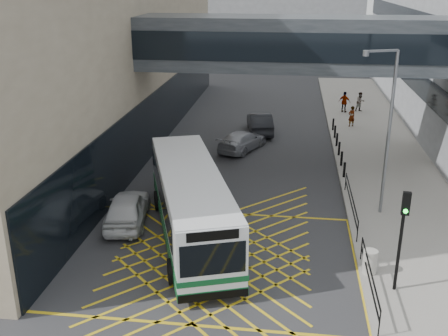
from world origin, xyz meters
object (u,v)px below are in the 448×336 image
at_px(bus, 191,202).
at_px(car_dark, 260,123).
at_px(traffic_light, 403,227).
at_px(litter_bin, 370,262).
at_px(pedestrian_a, 352,116).
at_px(pedestrian_b, 360,102).
at_px(pedestrian_c, 344,102).
at_px(car_white, 127,208).
at_px(car_silver, 242,140).
at_px(street_lamp, 386,124).

bearing_deg(bus, car_dark, 64.63).
xyz_separation_m(traffic_light, litter_bin, (-0.78, 1.17, -2.12)).
height_order(litter_bin, pedestrian_a, pedestrian_a).
relative_size(traffic_light, pedestrian_b, 2.42).
relative_size(bus, pedestrian_c, 6.48).
height_order(traffic_light, pedestrian_b, traffic_light).
bearing_deg(car_white, pedestrian_a, -132.03).
bearing_deg(litter_bin, pedestrian_a, 86.46).
xyz_separation_m(car_silver, litter_bin, (6.52, -15.27, -0.06)).
relative_size(traffic_light, street_lamp, 0.50).
bearing_deg(car_white, traffic_light, 150.09).
height_order(car_dark, car_silver, car_dark).
relative_size(pedestrian_a, pedestrian_c, 0.90).
relative_size(car_silver, street_lamp, 0.57).
bearing_deg(pedestrian_c, car_dark, 70.01).
distance_m(traffic_light, street_lamp, 7.25).
bearing_deg(car_silver, pedestrian_a, -117.92).
bearing_deg(bus, car_silver, 66.42).
relative_size(bus, street_lamp, 1.44).
distance_m(car_silver, litter_bin, 16.61).
distance_m(car_silver, pedestrian_c, 13.44).
bearing_deg(car_dark, pedestrian_b, -148.44).
height_order(bus, street_lamp, street_lamp).
relative_size(car_white, street_lamp, 0.62).
bearing_deg(litter_bin, pedestrian_b, 84.55).
xyz_separation_m(car_dark, street_lamp, (6.72, -13.85, 3.92)).
height_order(car_dark, pedestrian_c, pedestrian_c).
xyz_separation_m(car_white, pedestrian_a, (12.20, 18.40, 0.18)).
bearing_deg(pedestrian_a, car_silver, 10.00).
bearing_deg(traffic_light, bus, 161.11).
relative_size(street_lamp, pedestrian_a, 4.99).
bearing_deg(pedestrian_c, pedestrian_b, -133.48).
xyz_separation_m(bus, car_silver, (1.07, 12.78, -0.98)).
height_order(car_white, car_silver, car_white).
relative_size(traffic_light, pedestrian_a, 2.52).
xyz_separation_m(car_white, car_dark, (5.24, 16.26, -0.01)).
xyz_separation_m(car_silver, pedestrian_a, (7.87, 6.52, 0.25)).
distance_m(car_silver, street_lamp, 12.79).
height_order(car_silver, litter_bin, car_silver).
distance_m(car_white, car_dark, 17.08).
bearing_deg(pedestrian_a, street_lamp, 59.48).
distance_m(bus, car_dark, 17.30).
height_order(litter_bin, pedestrian_b, pedestrian_b).
distance_m(car_silver, pedestrian_b, 14.69).
bearing_deg(car_silver, car_dark, -79.28).
relative_size(car_silver, pedestrian_a, 2.83).
bearing_deg(pedestrian_c, car_white, 87.95).
height_order(pedestrian_b, pedestrian_c, pedestrian_c).
relative_size(car_white, car_dark, 0.99).
xyz_separation_m(car_dark, pedestrian_b, (8.17, 7.16, 0.22)).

